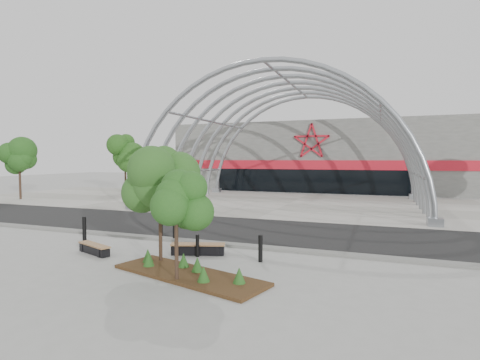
# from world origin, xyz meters

# --- Properties ---
(ground) EXTENTS (140.00, 140.00, 0.00)m
(ground) POSITION_xyz_m (0.00, 0.00, 0.00)
(ground) COLOR #989792
(ground) RESTS_ON ground
(road) EXTENTS (140.00, 7.00, 0.02)m
(road) POSITION_xyz_m (0.00, 3.50, 0.01)
(road) COLOR black
(road) RESTS_ON ground
(forecourt) EXTENTS (60.00, 17.00, 0.04)m
(forecourt) POSITION_xyz_m (0.00, 15.50, 0.02)
(forecourt) COLOR #9D9A8F
(forecourt) RESTS_ON ground
(kerb) EXTENTS (60.00, 0.50, 0.12)m
(kerb) POSITION_xyz_m (0.00, -0.25, 0.06)
(kerb) COLOR slate
(kerb) RESTS_ON ground
(arena_building) EXTENTS (34.00, 15.24, 8.00)m
(arena_building) POSITION_xyz_m (0.00, 33.45, 3.99)
(arena_building) COLOR #62625D
(arena_building) RESTS_ON ground
(vault_canopy) EXTENTS (20.80, 15.80, 20.36)m
(vault_canopy) POSITION_xyz_m (0.00, 15.50, 0.02)
(vault_canopy) COLOR #969BA0
(vault_canopy) RESTS_ON ground
(planting_bed) EXTENTS (5.64, 3.05, 0.57)m
(planting_bed) POSITION_xyz_m (1.43, -4.53, 0.14)
(planting_bed) COLOR #322411
(planting_bed) RESTS_ON ground
(street_tree_0) EXTENTS (1.76, 1.76, 4.02)m
(street_tree_0) POSITION_xyz_m (-0.17, -3.56, 2.89)
(street_tree_0) COLOR black
(street_tree_0) RESTS_ON ground
(street_tree_1) EXTENTS (1.46, 1.46, 3.45)m
(street_tree_1) POSITION_xyz_m (1.44, -5.20, 2.48)
(street_tree_1) COLOR black
(street_tree_1) RESTS_ON ground
(bench_0) EXTENTS (1.87, 1.01, 0.39)m
(bench_0) POSITION_xyz_m (-3.36, -3.36, 0.19)
(bench_0) COLOR black
(bench_0) RESTS_ON ground
(bench_1) EXTENTS (2.14, 1.12, 0.44)m
(bench_1) POSITION_xyz_m (0.53, -2.03, 0.21)
(bench_1) COLOR black
(bench_1) RESTS_ON ground
(bollard_0) EXTENTS (0.17, 0.17, 1.09)m
(bollard_0) POSITION_xyz_m (-5.56, -1.56, 0.55)
(bollard_0) COLOR black
(bollard_0) RESTS_ON ground
(bollard_1) EXTENTS (0.16, 0.16, 1.02)m
(bollard_1) POSITION_xyz_m (-2.73, 0.44, 0.51)
(bollard_1) COLOR black
(bollard_1) RESTS_ON ground
(bollard_2) EXTENTS (0.17, 0.17, 1.08)m
(bollard_2) POSITION_xyz_m (-1.64, -0.13, 0.54)
(bollard_2) COLOR black
(bollard_2) RESTS_ON ground
(bollard_3) EXTENTS (0.14, 0.14, 0.86)m
(bollard_3) POSITION_xyz_m (0.65, -2.31, 0.43)
(bollard_3) COLOR black
(bollard_3) RESTS_ON ground
(bollard_4) EXTENTS (0.16, 0.16, 0.99)m
(bollard_4) POSITION_xyz_m (3.13, -2.14, 0.49)
(bollard_4) COLOR black
(bollard_4) RESTS_ON ground
(bg_tree_0) EXTENTS (3.00, 3.00, 6.45)m
(bg_tree_0) POSITION_xyz_m (-20.00, 20.00, 4.64)
(bg_tree_0) COLOR #2F2216
(bg_tree_0) RESTS_ON ground
(bg_tree_2) EXTENTS (2.55, 2.55, 5.38)m
(bg_tree_2) POSITION_xyz_m (-24.00, 10.00, 3.86)
(bg_tree_2) COLOR black
(bg_tree_2) RESTS_ON ground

